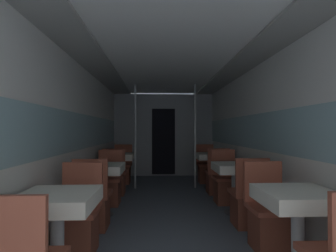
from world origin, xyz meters
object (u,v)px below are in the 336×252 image
(dining_table_left_0, at_px, (57,207))
(dining_table_left_2, at_px, (119,159))
(chair_right_far_1, at_px, (226,186))
(dining_table_right_2, at_px, (211,159))
(chair_right_far_0, at_px, (270,222))
(chair_right_near_1, at_px, (248,205))
(support_pole_left_2, at_px, (135,136))
(support_pole_right_2, at_px, (195,136))
(chair_left_far_2, at_px, (122,171))
(dining_table_left_1, at_px, (102,172))
(dining_table_right_0, at_px, (298,204))
(chair_left_far_1, at_px, (109,187))
(chair_right_near_2, at_px, (217,179))
(chair_left_near_1, at_px, (93,206))
(chair_left_near_2, at_px, (115,180))
(chair_left_far_0, at_px, (78,225))
(chair_right_far_2, at_px, (206,171))
(dining_table_right_1, at_px, (235,171))

(dining_table_left_0, xyz_separation_m, dining_table_left_2, (0.00, 3.54, 0.00))
(chair_right_far_1, distance_m, dining_table_right_2, 1.26)
(chair_right_far_0, xyz_separation_m, chair_right_near_1, (0.00, 0.66, 0.00))
(support_pole_left_2, height_order, support_pole_right_2, same)
(chair_left_far_2, relative_size, chair_right_near_1, 1.00)
(dining_table_left_1, height_order, dining_table_right_0, same)
(chair_left_far_2, xyz_separation_m, chair_right_near_1, (2.01, -2.88, 0.00))
(chair_left_far_2, bearing_deg, dining_table_left_0, 90.00)
(chair_left_far_1, relative_size, chair_right_near_2, 1.00)
(chair_left_near_1, distance_m, chair_right_near_1, 2.01)
(support_pole_right_2, bearing_deg, chair_right_far_0, -83.33)
(chair_left_near_1, distance_m, support_pole_left_2, 2.50)
(chair_right_near_1, bearing_deg, chair_right_far_1, 90.00)
(chair_left_near_2, bearing_deg, chair_left_far_0, -90.00)
(dining_table_right_0, distance_m, chair_right_near_2, 3.00)
(chair_left_far_2, relative_size, dining_table_right_0, 1.21)
(dining_table_left_0, height_order, dining_table_left_1, same)
(chair_right_far_1, height_order, chair_right_near_2, same)
(chair_left_near_1, relative_size, chair_right_near_1, 1.00)
(dining_table_right_2, height_order, chair_right_far_2, chair_right_far_2)
(chair_left_far_0, bearing_deg, dining_table_left_0, 90.00)
(chair_right_near_2, bearing_deg, support_pole_right_2, 122.10)
(chair_left_far_2, xyz_separation_m, chair_right_far_1, (2.01, -1.77, 0.00))
(chair_right_far_0, relative_size, dining_table_right_1, 1.21)
(chair_left_near_2, xyz_separation_m, dining_table_right_1, (2.01, -1.21, 0.35))
(chair_left_far_1, xyz_separation_m, chair_left_near_2, (0.00, 0.66, 0.00))
(chair_left_far_2, height_order, dining_table_right_1, chair_left_far_2)
(dining_table_left_0, bearing_deg, dining_table_left_1, 90.00)
(dining_table_left_2, xyz_separation_m, chair_right_far_0, (2.01, -2.98, -0.35))
(chair_left_near_2, distance_m, support_pole_left_2, 1.07)
(dining_table_right_0, height_order, chair_right_far_2, chair_right_far_2)
(dining_table_left_2, distance_m, dining_table_right_2, 2.01)
(chair_right_near_2, bearing_deg, chair_left_far_0, -129.61)
(chair_right_far_1, bearing_deg, chair_right_near_2, -90.00)
(chair_right_near_2, distance_m, chair_right_far_2, 1.11)
(chair_right_near_1, height_order, support_pole_right_2, support_pole_right_2)
(chair_left_far_1, relative_size, dining_table_right_0, 1.21)
(support_pole_left_2, relative_size, chair_right_far_0, 2.48)
(dining_table_left_2, distance_m, chair_right_near_2, 2.11)
(dining_table_left_0, xyz_separation_m, dining_table_right_0, (2.01, 0.00, 0.00))
(chair_left_far_0, bearing_deg, chair_right_far_1, -138.62)
(dining_table_left_0, bearing_deg, support_pole_right_2, 64.88)
(dining_table_left_1, height_order, dining_table_left_2, same)
(chair_left_far_1, xyz_separation_m, chair_right_far_1, (2.01, 0.00, 0.00))
(support_pole_left_2, xyz_separation_m, dining_table_right_0, (1.66, -3.54, -0.50))
(chair_left_far_1, relative_size, chair_right_far_0, 1.00)
(chair_right_near_1, distance_m, chair_right_far_2, 2.88)
(chair_right_near_2, bearing_deg, chair_right_far_2, 90.00)
(chair_left_far_2, relative_size, chair_right_far_1, 1.00)
(chair_left_far_0, relative_size, dining_table_right_0, 1.21)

